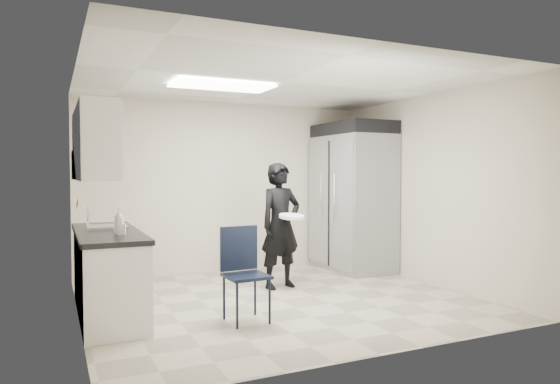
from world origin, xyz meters
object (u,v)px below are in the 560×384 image
lower_counter (108,275)px  man_tuxedo (281,225)px  commercial_fridge (353,203)px  folding_chair (246,276)px

lower_counter → man_tuxedo: size_ratio=1.15×
man_tuxedo → lower_counter: bearing=179.7°
commercial_fridge → man_tuxedo: (-1.56, -0.68, -0.22)m
lower_counter → folding_chair: size_ratio=2.02×
lower_counter → commercial_fridge: size_ratio=0.90×
man_tuxedo → folding_chair: bearing=-138.2°
lower_counter → folding_chair: 1.51m
lower_counter → commercial_fridge: bearing=15.9°
folding_chair → commercial_fridge: bearing=34.4°
lower_counter → man_tuxedo: (2.22, 0.40, 0.40)m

